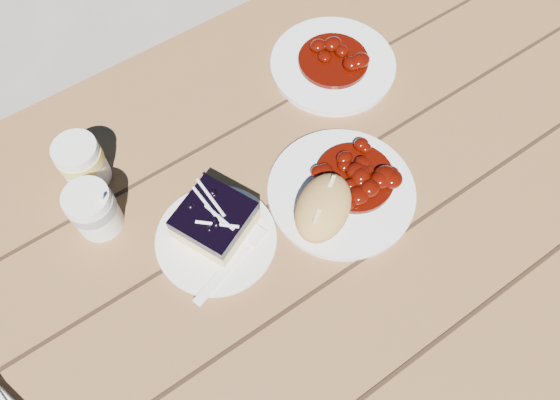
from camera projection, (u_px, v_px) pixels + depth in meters
ground at (296, 346)px, 1.53m from camera, size 60.00×60.00×0.00m
picnic_table at (304, 272)px, 1.01m from camera, size 2.00×1.55×0.75m
main_plate at (341, 193)px, 0.89m from camera, size 0.24×0.24×0.02m
goulash_stew at (356, 172)px, 0.88m from camera, size 0.13×0.13×0.04m
bread_roll at (323, 208)px, 0.83m from camera, size 0.15×0.13×0.06m
dessert_plate at (216, 240)px, 0.86m from camera, size 0.18×0.18×0.01m
blueberry_cake at (215, 220)px, 0.84m from camera, size 0.13×0.13×0.06m
fork_dessert at (224, 272)px, 0.82m from camera, size 0.16×0.07×0.00m
coffee_cup at (94, 210)px, 0.84m from camera, size 0.07×0.07×0.09m
second_plate at (333, 66)px, 1.02m from camera, size 0.23×0.23×0.02m
second_stew at (334, 55)px, 0.99m from camera, size 0.13×0.13×0.04m
second_cup at (82, 163)px, 0.88m from camera, size 0.07×0.07×0.09m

